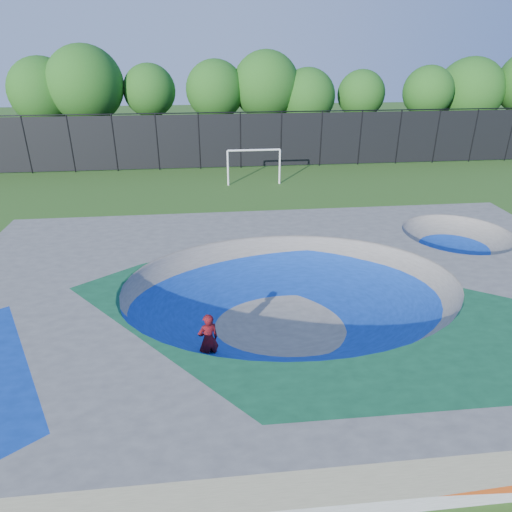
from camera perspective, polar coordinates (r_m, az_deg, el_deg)
The scene contains 7 objects.
ground at distance 15.46m, azimuth 4.23°, elevation -8.27°, with size 120.00×120.00×0.00m, color #2B5617.
skate_deck at distance 15.06m, azimuth 4.32°, elevation -5.89°, with size 22.00×14.00×1.50m, color gray.
skater at distance 13.24m, azimuth -5.98°, elevation -10.36°, with size 0.61×0.40×1.67m, color #B00E15.
skateboard at distance 13.72m, azimuth -5.82°, elevation -13.12°, with size 0.78×0.22×0.05m, color black.
soccer_goal at distance 30.09m, azimuth -0.25°, elevation 11.90°, with size 3.51×0.12×2.32m.
fence at distance 34.37m, azimuth -1.95°, elevation 14.37°, with size 48.09×0.09×4.04m.
treeline at distance 39.21m, azimuth 0.82°, elevation 20.10°, with size 52.76×7.35×8.52m.
Camera 1 is at (-2.51, -12.68, 8.49)m, focal length 32.00 mm.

